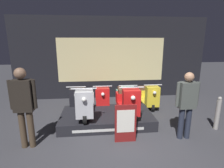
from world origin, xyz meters
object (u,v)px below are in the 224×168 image
person_left_browsing (24,103)px  person_right_browsing (187,102)px  scooter_backrow_1 (102,97)px  scooter_backrow_3 (147,96)px  scooter_display_left (86,103)px  price_sign_board (126,123)px  scooter_backrow_0 (78,98)px  scooter_backrow_2 (125,97)px  scooter_display_right (127,101)px  street_bollard (218,113)px

person_left_browsing → person_right_browsing: bearing=0.0°
scooter_backrow_1 → scooter_backrow_3: (1.64, 0.00, 0.00)m
person_right_browsing → scooter_display_left: bearing=157.8°
person_left_browsing → price_sign_board: 2.23m
scooter_backrow_0 → scooter_backrow_2: (1.64, 0.00, 0.00)m
scooter_display_right → scooter_backrow_3: size_ratio=1.00×
street_bollard → person_right_browsing: bearing=-162.7°
scooter_display_left → scooter_backrow_1: (0.50, 1.29, -0.29)m
scooter_backrow_1 → price_sign_board: size_ratio=1.78×
scooter_backrow_2 → person_left_browsing: bearing=-138.4°
scooter_backrow_1 → scooter_backrow_2: size_ratio=1.00×
street_bollard → scooter_display_right: bearing=164.8°
scooter_backrow_0 → scooter_backrow_3: bearing=0.0°
person_left_browsing → street_bollard: size_ratio=1.96×
scooter_backrow_3 → scooter_backrow_0: bearing=180.0°
scooter_backrow_1 → person_left_browsing: size_ratio=0.91×
scooter_backrow_0 → person_left_browsing: 2.52m
scooter_display_right → scooter_backrow_0: (-1.47, 1.29, -0.29)m
scooter_display_right → person_right_browsing: bearing=-38.5°
scooter_display_left → scooter_display_right: size_ratio=1.00×
scooter_display_left → scooter_backrow_3: 2.51m
scooter_backrow_2 → scooter_backrow_3: (0.82, 0.00, 0.00)m
scooter_backrow_0 → price_sign_board: scooter_backrow_0 is taller
scooter_display_left → price_sign_board: bearing=-46.3°
scooter_backrow_2 → person_right_browsing: (1.03, -2.25, 0.57)m
scooter_backrow_0 → scooter_backrow_2: bearing=0.0°
scooter_display_right → scooter_backrow_1: size_ratio=1.00×
scooter_backrow_1 → price_sign_board: scooter_backrow_1 is taller
scooter_backrow_3 → scooter_display_right: bearing=-127.4°
person_left_browsing → price_sign_board: (2.15, -0.02, -0.57)m
street_bollard → person_left_browsing: bearing=-175.9°
scooter_backrow_1 → scooter_backrow_2: (0.82, 0.00, 0.00)m
scooter_display_left → scooter_backrow_1: 1.42m
scooter_backrow_0 → street_bollard: size_ratio=1.79×
scooter_backrow_2 → scooter_display_left: bearing=-135.5°
scooter_backrow_2 → person_right_browsing: bearing=-65.4°
scooter_backrow_1 → scooter_display_right: bearing=-63.4°
scooter_backrow_0 → scooter_display_left: bearing=-76.1°
scooter_display_right → price_sign_board: (-0.22, -0.98, -0.18)m
scooter_backrow_1 → scooter_backrow_3: bearing=0.0°
scooter_display_left → scooter_backrow_3: scooter_display_left is taller
scooter_backrow_1 → street_bollard: 3.50m
scooter_backrow_0 → person_right_browsing: bearing=-40.1°
scooter_backrow_2 → scooter_backrow_3: bearing=0.0°
person_right_browsing → scooter_backrow_3: bearing=95.4°
person_right_browsing → scooter_backrow_2: bearing=114.6°
scooter_display_right → person_left_browsing: (-2.37, -0.96, 0.39)m
scooter_display_right → scooter_backrow_3: scooter_display_right is taller
scooter_backrow_0 → scooter_backrow_3: (2.46, 0.00, 0.00)m
scooter_backrow_1 → person_left_browsing: bearing=-127.4°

